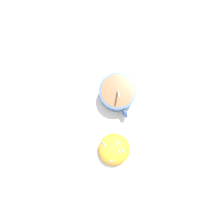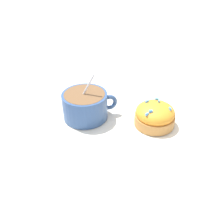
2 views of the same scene
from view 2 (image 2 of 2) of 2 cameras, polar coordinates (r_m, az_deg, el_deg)
ground_plane at (r=0.56m, az=1.17°, el=-2.25°), size 3.00×3.00×0.00m
paper_napkin at (r=0.56m, az=1.17°, el=-2.13°), size 0.27×0.27×0.00m
coffee_cup at (r=0.56m, az=-5.78°, el=1.62°), size 0.11×0.10×0.10m
frosted_pastry at (r=0.55m, az=9.31°, el=-0.68°), size 0.08×0.08×0.05m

